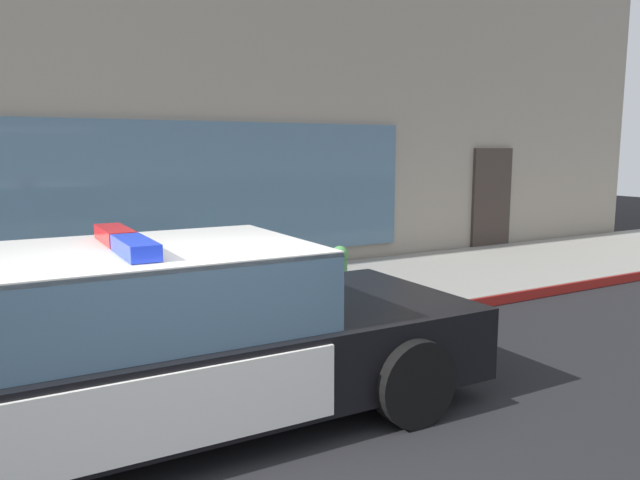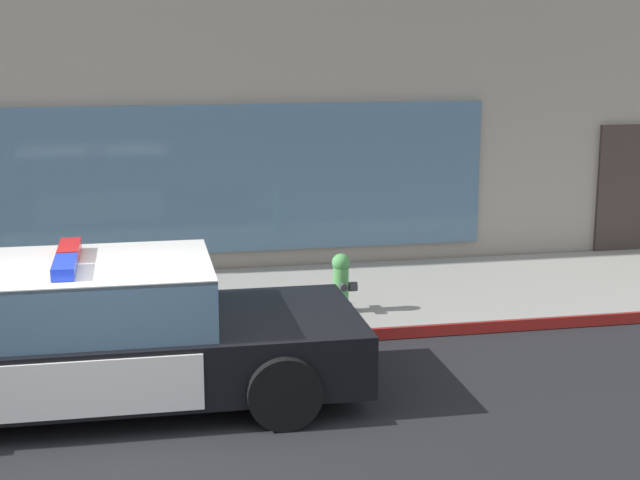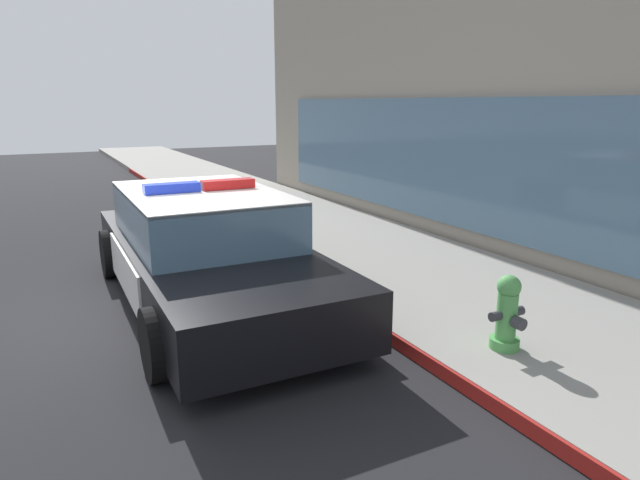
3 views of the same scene
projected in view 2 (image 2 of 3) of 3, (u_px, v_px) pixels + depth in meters
ground at (104, 453)px, 8.20m from camera, size 48.00×48.00×0.00m
sidewalk at (109, 311)px, 12.06m from camera, size 48.00×3.13×0.15m
curb_red_paint at (107, 351)px, 10.54m from camera, size 28.80×0.04×0.14m
police_cruiser at (87, 335)px, 9.16m from camera, size 5.12×2.17×1.49m
fire_hydrant at (341, 284)px, 11.70m from camera, size 0.34×0.39×0.73m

